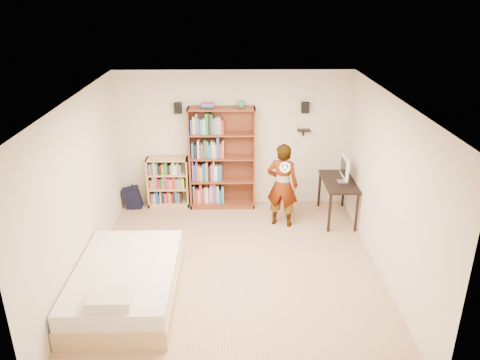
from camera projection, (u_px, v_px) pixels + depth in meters
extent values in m
cube|color=tan|center=(235.00, 269.00, 7.35)|extent=(4.50, 5.00, 0.01)
cube|color=beige|center=(234.00, 139.00, 9.15)|extent=(4.50, 0.02, 2.70)
cube|color=beige|center=(236.00, 295.00, 4.53)|extent=(4.50, 0.02, 2.70)
cube|color=beige|center=(80.00, 192.00, 6.80)|extent=(0.02, 5.00, 2.70)
cube|color=beige|center=(387.00, 190.00, 6.87)|extent=(0.02, 5.00, 2.70)
cube|color=white|center=(234.00, 99.00, 6.32)|extent=(4.50, 5.00, 0.02)
cube|color=white|center=(234.00, 71.00, 8.61)|extent=(4.50, 0.06, 0.06)
cube|color=white|center=(235.00, 166.00, 4.05)|extent=(4.50, 0.06, 0.06)
cube|color=white|center=(70.00, 102.00, 6.30)|extent=(0.06, 5.00, 0.06)
cube|color=white|center=(397.00, 101.00, 6.36)|extent=(0.06, 5.00, 0.06)
cube|color=black|center=(178.00, 108.00, 8.79)|extent=(0.14, 0.12, 0.20)
cube|color=black|center=(305.00, 107.00, 8.82)|extent=(0.14, 0.12, 0.20)
cube|color=black|center=(304.00, 130.00, 9.01)|extent=(0.25, 0.16, 0.02)
imported|color=black|center=(282.00, 185.00, 8.45)|extent=(0.66, 0.53, 1.58)
torus|color=white|center=(285.00, 167.00, 8.00)|extent=(0.19, 0.07, 0.19)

